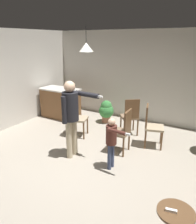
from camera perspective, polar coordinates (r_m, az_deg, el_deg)
name	(u,v)px	position (r m, az deg, el deg)	size (l,w,h in m)	color
ground	(90,170)	(4.35, -2.24, -15.03)	(7.68, 7.68, 0.00)	#9E9384
wall_back	(148,77)	(6.61, 13.15, 8.95)	(6.40, 0.10, 2.70)	beige
kitchen_counter	(60,103)	(7.01, -9.92, 2.38)	(1.26, 0.66, 0.95)	brown
side_table_by_couch	(174,224)	(3.03, 19.55, -26.26)	(0.44, 0.44, 0.52)	brown
person_adult	(71,111)	(4.41, -7.14, 0.16)	(0.83, 0.48, 1.65)	tan
person_child	(112,138)	(4.09, 3.66, -6.92)	(0.54, 0.32, 1.04)	#384260
dining_chair_by_counter	(122,130)	(4.73, 6.47, -4.69)	(0.45, 0.45, 1.00)	brown
dining_chair_near_wall	(76,116)	(5.56, -5.88, -1.03)	(0.53, 0.53, 1.00)	brown
dining_chair_centre_back	(130,115)	(5.65, 8.58, -0.85)	(0.59, 0.59, 1.00)	brown
dining_chair_spare	(151,124)	(5.14, 13.93, -3.20)	(0.52, 0.52, 1.00)	brown
potted_plant_by_wall	(106,110)	(6.51, 2.21, 0.43)	(0.45, 0.45, 0.68)	brown
spare_remote_on_table	(171,211)	(2.86, 18.85, -23.51)	(0.04, 0.13, 0.04)	white
ceiling_light_pendant	(86,47)	(5.02, -3.14, 16.80)	(0.32, 0.32, 0.55)	silver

